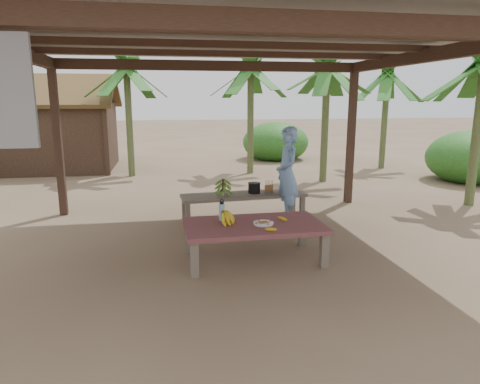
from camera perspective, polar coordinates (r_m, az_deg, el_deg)
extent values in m
plane|color=brown|center=(6.27, -1.02, -7.27)|extent=(80.00, 80.00, 0.00)
cube|color=black|center=(8.38, -23.11, 6.18)|extent=(0.13, 0.13, 2.70)
cube|color=black|center=(8.98, 14.58, 7.10)|extent=(0.13, 0.13, 2.70)
cube|color=black|center=(3.70, 4.86, 21.66)|extent=(5.80, 0.14, 0.18)
cube|color=black|center=(8.21, -3.74, 16.45)|extent=(5.80, 0.14, 0.18)
cube|color=black|center=(6.16, -29.04, 16.43)|extent=(0.14, 4.80, 0.18)
cube|color=black|center=(6.95, 23.37, 16.30)|extent=(0.14, 4.80, 0.18)
cube|color=slate|center=(5.97, -1.14, 20.21)|extent=(6.60, 5.60, 0.06)
cube|color=slate|center=(3.73, -29.13, 11.64)|extent=(0.45, 0.05, 0.85)
cube|color=brown|center=(5.20, -6.10, -8.94)|extent=(0.10, 0.10, 0.44)
cube|color=brown|center=(5.56, 11.16, -7.68)|extent=(0.10, 0.10, 0.44)
cube|color=brown|center=(5.99, -6.77, -6.07)|extent=(0.10, 0.10, 0.44)
cube|color=brown|center=(6.30, 8.33, -5.17)|extent=(0.10, 0.10, 0.44)
cube|color=maroon|center=(5.63, 1.86, -4.52)|extent=(1.81, 1.02, 0.06)
cube|color=brown|center=(7.23, -6.97, -3.03)|extent=(0.09, 0.09, 0.40)
cube|color=brown|center=(7.76, 8.29, -2.01)|extent=(0.09, 0.09, 0.40)
cube|color=brown|center=(7.67, -7.43, -2.15)|extent=(0.09, 0.09, 0.40)
cube|color=brown|center=(8.17, 7.05, -1.25)|extent=(0.09, 0.09, 0.40)
cube|color=brown|center=(7.59, 0.48, -0.45)|extent=(2.24, 0.77, 0.05)
cylinder|color=white|center=(5.57, 3.13, -4.31)|extent=(0.24, 0.24, 0.01)
cylinder|color=white|center=(5.57, 3.13, -4.15)|extent=(0.27, 0.27, 0.02)
cube|color=brown|center=(5.57, 3.13, -4.10)|extent=(0.15, 0.13, 0.02)
ellipsoid|color=yellow|center=(5.31, 4.18, -4.98)|extent=(0.17, 0.08, 0.04)
ellipsoid|color=yellow|center=(5.79, 5.69, -3.55)|extent=(0.14, 0.14, 0.04)
cylinder|color=#4193CD|center=(5.75, -2.44, -2.69)|extent=(0.08, 0.08, 0.22)
cylinder|color=black|center=(5.72, -2.45, -1.46)|extent=(0.06, 0.06, 0.03)
torus|color=black|center=(5.71, -2.45, -1.17)|extent=(0.05, 0.01, 0.05)
cylinder|color=black|center=(7.65, 1.90, 0.52)|extent=(0.21, 0.21, 0.18)
imported|color=#6E94D0|center=(7.49, 6.30, 2.41)|extent=(0.40, 0.61, 1.65)
cube|color=black|center=(14.33, -24.68, 6.75)|extent=(4.00, 3.00, 2.00)
cube|color=brown|center=(13.47, -26.10, 12.11)|extent=(4.40, 1.73, 1.00)
cube|color=brown|center=(15.12, -24.34, 12.15)|extent=(4.40, 1.73, 1.00)
cylinder|color=#596638|center=(11.21, 11.26, 8.77)|extent=(0.18, 0.18, 2.92)
cylinder|color=#596638|center=(12.28, 1.40, 9.43)|extent=(0.18, 0.18, 2.99)
cylinder|color=#596638|center=(12.17, -14.55, 9.00)|extent=(0.18, 0.18, 2.98)
cylinder|color=#596638|center=(9.65, 29.01, 6.64)|extent=(0.18, 0.18, 2.81)
cylinder|color=#596638|center=(13.92, 18.69, 8.88)|extent=(0.18, 0.18, 2.87)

